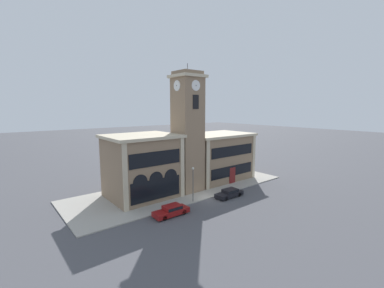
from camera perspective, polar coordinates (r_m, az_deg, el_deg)
ground_plane at (r=40.82m, az=3.70°, el=-12.08°), size 300.00×300.00×0.00m
sidewalk_kerb at (r=45.76m, az=-2.18°, el=-9.71°), size 38.78×13.65×0.15m
clock_tower at (r=42.51m, az=-0.97°, el=2.57°), size 4.80×4.80×21.05m
town_hall_left_wing at (r=41.10m, az=-11.04°, el=-4.82°), size 10.86×9.15×9.91m
town_hall_right_wing at (r=50.69m, az=5.47°, el=-2.75°), size 13.74×9.15×9.07m
parked_car_near at (r=34.85m, az=-4.57°, el=-14.45°), size 4.88×1.92×1.36m
parked_car_mid at (r=41.70m, az=8.33°, el=-10.71°), size 4.85×1.88×1.29m
street_lamp at (r=38.27m, az=0.23°, el=-7.73°), size 0.36×0.36×5.23m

